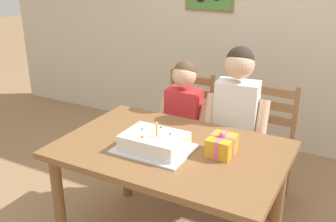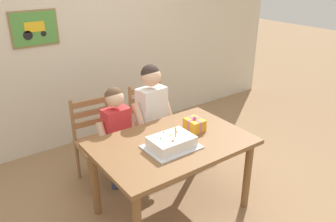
{
  "view_description": "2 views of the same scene",
  "coord_description": "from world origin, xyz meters",
  "px_view_note": "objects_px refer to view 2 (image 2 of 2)",
  "views": [
    {
      "loc": [
        0.98,
        -1.85,
        1.79
      ],
      "look_at": [
        -0.11,
        0.17,
        0.89
      ],
      "focal_mm": 41.5,
      "sensor_mm": 36.0,
      "label": 1
    },
    {
      "loc": [
        -1.56,
        -2.08,
        2.18
      ],
      "look_at": [
        0.03,
        0.1,
        0.99
      ],
      "focal_mm": 36.3,
      "sensor_mm": 36.0,
      "label": 2
    }
  ],
  "objects_px": {
    "chair_left": "(98,141)",
    "child_younger": "(117,129)",
    "dining_table": "(172,151)",
    "child_older": "(152,111)",
    "gift_box_red_large": "(195,125)",
    "birthday_cake": "(171,143)",
    "chair_right": "(152,125)"
  },
  "relations": [
    {
      "from": "child_younger",
      "to": "birthday_cake",
      "type": "bearing_deg",
      "value": -77.92
    },
    {
      "from": "gift_box_red_large",
      "to": "child_older",
      "type": "height_order",
      "value": "child_older"
    },
    {
      "from": "gift_box_red_large",
      "to": "child_older",
      "type": "bearing_deg",
      "value": 100.55
    },
    {
      "from": "chair_right",
      "to": "child_younger",
      "type": "distance_m",
      "value": 0.64
    },
    {
      "from": "birthday_cake",
      "to": "child_older",
      "type": "relative_size",
      "value": 0.35
    },
    {
      "from": "dining_table",
      "to": "child_older",
      "type": "bearing_deg",
      "value": 72.54
    },
    {
      "from": "birthday_cake",
      "to": "chair_right",
      "type": "relative_size",
      "value": 0.48
    },
    {
      "from": "birthday_cake",
      "to": "gift_box_red_large",
      "type": "xyz_separation_m",
      "value": [
        0.37,
        0.14,
        0.01
      ]
    },
    {
      "from": "child_younger",
      "to": "chair_left",
      "type": "bearing_deg",
      "value": 116.98
    },
    {
      "from": "child_older",
      "to": "child_younger",
      "type": "bearing_deg",
      "value": 179.96
    },
    {
      "from": "child_older",
      "to": "gift_box_red_large",
      "type": "bearing_deg",
      "value": -79.45
    },
    {
      "from": "dining_table",
      "to": "birthday_cake",
      "type": "relative_size",
      "value": 3.08
    },
    {
      "from": "chair_left",
      "to": "child_younger",
      "type": "bearing_deg",
      "value": -63.02
    },
    {
      "from": "chair_left",
      "to": "birthday_cake",
      "type": "bearing_deg",
      "value": -74.01
    },
    {
      "from": "child_older",
      "to": "child_younger",
      "type": "height_order",
      "value": "child_older"
    },
    {
      "from": "dining_table",
      "to": "child_older",
      "type": "xyz_separation_m",
      "value": [
        0.19,
        0.62,
        0.12
      ]
    },
    {
      "from": "chair_right",
      "to": "child_younger",
      "type": "height_order",
      "value": "child_younger"
    },
    {
      "from": "birthday_cake",
      "to": "chair_left",
      "type": "xyz_separation_m",
      "value": [
        -0.27,
        0.93,
        -0.32
      ]
    },
    {
      "from": "birthday_cake",
      "to": "child_younger",
      "type": "xyz_separation_m",
      "value": [
        -0.15,
        0.7,
        -0.12
      ]
    },
    {
      "from": "birthday_cake",
      "to": "dining_table",
      "type": "bearing_deg",
      "value": 49.59
    },
    {
      "from": "gift_box_red_large",
      "to": "chair_right",
      "type": "xyz_separation_m",
      "value": [
        0.04,
        0.79,
        -0.33
      ]
    },
    {
      "from": "gift_box_red_large",
      "to": "child_older",
      "type": "distance_m",
      "value": 0.57
    },
    {
      "from": "chair_left",
      "to": "child_older",
      "type": "bearing_deg",
      "value": -23.32
    },
    {
      "from": "gift_box_red_large",
      "to": "chair_right",
      "type": "distance_m",
      "value": 0.86
    },
    {
      "from": "dining_table",
      "to": "child_younger",
      "type": "height_order",
      "value": "child_younger"
    },
    {
      "from": "birthday_cake",
      "to": "child_younger",
      "type": "height_order",
      "value": "child_younger"
    },
    {
      "from": "dining_table",
      "to": "child_older",
      "type": "height_order",
      "value": "child_older"
    },
    {
      "from": "dining_table",
      "to": "chair_right",
      "type": "relative_size",
      "value": 1.47
    },
    {
      "from": "dining_table",
      "to": "birthday_cake",
      "type": "xyz_separation_m",
      "value": [
        -0.07,
        -0.08,
        0.15
      ]
    },
    {
      "from": "birthday_cake",
      "to": "child_younger",
      "type": "distance_m",
      "value": 0.73
    },
    {
      "from": "gift_box_red_large",
      "to": "chair_right",
      "type": "bearing_deg",
      "value": 87.06
    },
    {
      "from": "child_younger",
      "to": "dining_table",
      "type": "bearing_deg",
      "value": -70.53
    }
  ]
}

